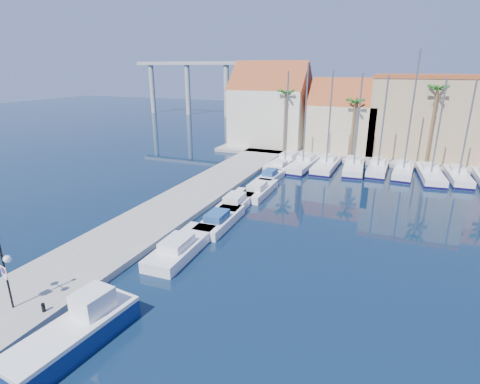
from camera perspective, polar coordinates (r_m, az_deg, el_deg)
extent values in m
plane|color=black|center=(20.93, -11.00, -20.07)|extent=(260.00, 260.00, 0.00)
cube|color=gray|center=(35.05, -11.34, -3.11)|extent=(6.00, 77.00, 0.50)
cube|color=gray|center=(62.66, 22.53, 5.39)|extent=(54.00, 16.00, 0.50)
cylinder|color=black|center=(23.64, -32.14, -10.36)|extent=(0.11, 0.11, 4.31)
cylinder|color=black|center=(23.01, -32.25, -8.44)|extent=(0.54, 0.15, 0.05)
sphere|color=white|center=(22.78, -31.96, -8.64)|extent=(0.39, 0.39, 0.39)
cube|color=white|center=(23.57, -32.32, -10.18)|extent=(0.54, 0.13, 0.54)
cylinder|color=red|center=(23.54, -32.40, -10.08)|extent=(0.36, 0.08, 0.37)
cylinder|color=#1933A5|center=(23.54, -32.43, -10.09)|extent=(0.26, 0.06, 0.26)
cube|color=white|center=(23.74, -32.17, -10.98)|extent=(0.43, 0.11, 0.15)
cylinder|color=black|center=(23.38, -27.77, -15.32)|extent=(0.19, 0.19, 0.49)
cube|color=navy|center=(20.97, -24.01, -19.72)|extent=(2.94, 6.91, 1.01)
cube|color=white|center=(20.61, -24.24, -18.36)|extent=(2.94, 6.91, 0.22)
cube|color=white|center=(20.91, -21.50, -15.35)|extent=(1.64, 1.93, 1.23)
cube|color=white|center=(28.07, -8.82, -8.27)|extent=(2.61, 7.44, 0.80)
cube|color=white|center=(27.19, -9.65, -7.59)|extent=(1.74, 2.63, 0.60)
cube|color=white|center=(32.29, -3.03, -4.38)|extent=(2.25, 6.63, 0.80)
cube|color=navy|center=(31.47, -3.54, -3.64)|extent=(1.53, 2.34, 0.60)
cube|color=white|center=(36.55, -0.44, -1.57)|extent=(2.51, 7.00, 0.80)
cube|color=white|center=(35.71, -0.83, -0.87)|extent=(1.65, 2.48, 0.60)
cube|color=white|center=(40.08, 2.92, 0.23)|extent=(2.21, 6.84, 0.80)
cube|color=white|center=(39.25, 2.60, 0.91)|extent=(1.54, 2.40, 0.60)
cube|color=white|center=(45.29, 4.83, 2.35)|extent=(2.12, 5.96, 0.80)
cube|color=navy|center=(44.57, 4.59, 3.02)|extent=(1.40, 2.11, 0.60)
cube|color=white|center=(49.47, 6.44, 3.69)|extent=(2.12, 5.28, 0.80)
cube|color=white|center=(48.83, 6.24, 4.34)|extent=(1.32, 1.90, 0.60)
cube|color=white|center=(54.24, 7.83, 4.95)|extent=(2.21, 5.96, 0.80)
cube|color=white|center=(53.52, 7.73, 5.54)|extent=(1.43, 2.12, 0.60)
cube|color=white|center=(52.28, 7.06, 4.58)|extent=(3.38, 10.51, 1.00)
cube|color=#0F0B39|center=(52.36, 7.05, 4.24)|extent=(3.44, 10.57, 0.28)
cube|color=white|center=(53.05, 7.48, 5.66)|extent=(2.09, 3.22, 0.60)
cylinder|color=slate|center=(50.68, 7.14, 11.32)|extent=(0.20, 0.20, 11.48)
cube|color=white|center=(51.58, 9.73, 4.26)|extent=(3.47, 10.46, 1.00)
cube|color=#0F0B39|center=(51.66, 9.71, 3.92)|extent=(3.53, 10.53, 0.28)
cube|color=white|center=(52.36, 10.12, 5.35)|extent=(2.11, 3.22, 0.60)
cylinder|color=slate|center=(49.90, 9.97, 11.65)|extent=(0.20, 0.20, 12.46)
cube|color=white|center=(51.56, 13.10, 4.04)|extent=(2.70, 9.68, 1.00)
cube|color=#0F0B39|center=(51.63, 13.07, 3.69)|extent=(2.76, 9.74, 0.28)
cube|color=white|center=(52.29, 13.37, 5.12)|extent=(1.81, 2.92, 0.60)
cylinder|color=slate|center=(49.94, 13.52, 10.96)|extent=(0.20, 0.20, 11.66)
cube|color=white|center=(51.40, 16.93, 3.67)|extent=(2.94, 9.17, 1.00)
cube|color=#0F0B39|center=(51.48, 16.90, 3.33)|extent=(3.01, 9.23, 0.28)
cube|color=white|center=(52.09, 17.06, 4.76)|extent=(1.82, 2.81, 0.60)
cylinder|color=slate|center=(49.82, 17.57, 10.38)|extent=(0.20, 0.20, 11.28)
cube|color=white|center=(51.80, 20.27, 3.43)|extent=(2.46, 8.61, 1.00)
cube|color=#0F0B39|center=(51.87, 20.23, 3.09)|extent=(2.52, 8.67, 0.28)
cube|color=white|center=(52.44, 20.44, 4.49)|extent=(1.63, 2.61, 0.60)
cylinder|color=slate|center=(50.27, 20.99, 9.95)|extent=(0.20, 0.20, 11.03)
cube|color=white|center=(51.44, 23.63, 2.92)|extent=(2.68, 8.33, 1.00)
cube|color=#0F0B39|center=(51.51, 23.58, 2.58)|extent=(2.74, 8.40, 0.28)
cube|color=white|center=(52.05, 23.80, 3.98)|extent=(1.66, 2.56, 0.60)
cylinder|color=slate|center=(49.75, 24.71, 11.09)|extent=(0.20, 0.20, 13.90)
cube|color=white|center=(51.10, 26.99, 2.35)|extent=(3.15, 9.32, 1.00)
cube|color=#0F0B39|center=(51.18, 26.94, 2.01)|extent=(3.22, 9.39, 0.28)
cube|color=white|center=(51.79, 26.97, 3.47)|extent=(1.89, 2.88, 0.60)
cylinder|color=slate|center=(49.54, 28.06, 8.77)|extent=(0.20, 0.20, 10.81)
cube|color=white|center=(51.74, 30.22, 2.02)|extent=(2.60, 8.26, 1.00)
cube|color=#0F0B39|center=(51.82, 30.17, 1.68)|extent=(2.67, 8.32, 0.28)
cube|color=white|center=(52.33, 30.21, 3.10)|extent=(1.63, 2.53, 0.60)
cylinder|color=slate|center=(50.27, 31.36, 8.22)|extent=(0.20, 0.20, 10.57)
cube|color=beige|center=(63.96, 4.61, 11.29)|extent=(12.00, 9.00, 9.00)
cube|color=#954620|center=(63.56, 4.72, 15.32)|extent=(12.30, 9.00, 9.00)
cube|color=tan|center=(61.49, 15.42, 9.47)|extent=(10.00, 8.00, 7.00)
cube|color=#954620|center=(61.08, 15.70, 12.71)|extent=(10.30, 8.00, 8.00)
cube|color=tan|center=(61.85, 25.99, 10.22)|extent=(14.00, 10.00, 11.00)
cube|color=#954620|center=(61.47, 26.76, 15.50)|extent=(14.20, 10.20, 0.50)
cylinder|color=brown|center=(58.07, 6.86, 10.50)|extent=(0.36, 0.36, 9.00)
sphere|color=#215F1B|center=(57.63, 7.03, 14.78)|extent=(2.60, 2.60, 2.60)
cylinder|color=brown|center=(56.28, 16.79, 9.09)|extent=(0.36, 0.36, 8.00)
sphere|color=#215F1B|center=(55.83, 17.16, 12.98)|extent=(2.60, 2.60, 2.60)
cylinder|color=brown|center=(56.03, 27.18, 8.85)|extent=(0.36, 0.36, 10.00)
sphere|color=#215F1B|center=(55.60, 27.93, 13.76)|extent=(2.60, 2.60, 2.60)
cube|color=#9E9E99|center=(106.59, -4.20, 19.00)|extent=(48.00, 2.20, 0.90)
cylinder|color=#9E9E99|center=(117.05, -13.22, 15.10)|extent=(1.40, 1.40, 14.00)
cylinder|color=#9E9E99|center=(110.55, -7.96, 15.23)|extent=(1.40, 1.40, 14.00)
cylinder|color=#9E9E99|center=(105.03, -2.09, 15.22)|extent=(1.40, 1.40, 14.00)
cylinder|color=#9E9E99|center=(100.64, 4.36, 15.04)|extent=(1.40, 1.40, 14.00)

